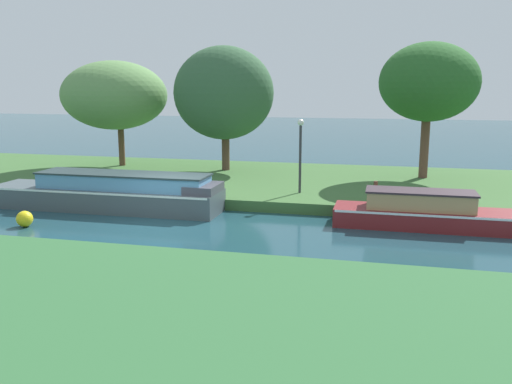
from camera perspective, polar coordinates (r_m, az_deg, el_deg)
The scene contains 10 objects.
ground_plane at distance 18.48m, azimuth -9.57°, elevation -3.03°, with size 120.00×120.00×0.00m, color #1D434D.
riverbank_far at distance 24.88m, azimuth -3.26°, elevation 1.23°, with size 72.00×10.00×0.40m, color #3C6633.
slate_barge at distance 20.49m, azimuth -14.84°, elevation -0.10°, with size 8.66×1.87×1.37m.
maroon_narrowboat at distance 18.13m, azimuth 17.49°, elevation -2.10°, with size 5.99×1.53×1.20m.
willow_tree_left at distance 28.27m, azimuth -14.68°, elevation 9.79°, with size 5.35×4.64×5.28m.
willow_tree_centre at distance 26.12m, azimuth -3.45°, elevation 10.32°, with size 4.82×3.76×5.91m.
willow_tree_right at distance 24.87m, azimuth 17.70°, elevation 10.91°, with size 4.23×4.46×5.91m.
lamp_post at distance 20.76m, azimuth 4.68°, elevation 4.77°, with size 0.24×0.24×2.82m.
mooring_post_near at distance 19.36m, azimuth 12.42°, elevation -0.06°, with size 0.15×0.15×0.81m, color #4E342A.
channel_buoy at distance 18.97m, azimuth -23.13°, elevation -2.61°, with size 0.52×0.52×0.52m, color yellow.
Camera 1 is at (7.15, -16.44, 4.47)m, focal length 38.08 mm.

